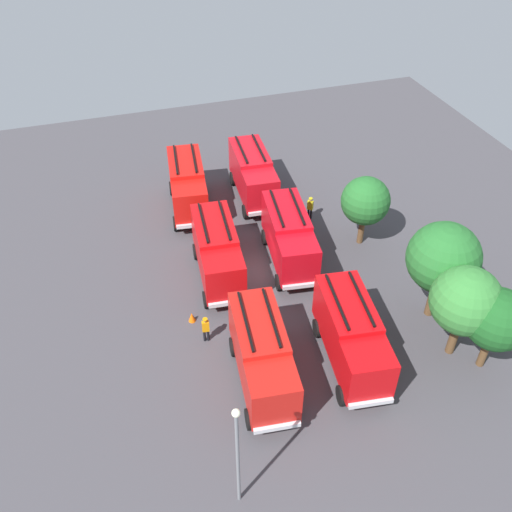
{
  "coord_description": "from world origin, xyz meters",
  "views": [
    {
      "loc": [
        27.03,
        -8.63,
        24.72
      ],
      "look_at": [
        0.0,
        0.0,
        1.4
      ],
      "focal_mm": 39.01,
      "sensor_mm": 36.0,
      "label": 1
    }
  ],
  "objects_px": {
    "fire_truck_1": "(217,251)",
    "lamppost": "(237,451)",
    "fire_truck_3": "(253,174)",
    "tree_3": "(497,319)",
    "tree_0": "(365,201)",
    "tree_2": "(466,301)",
    "tree_1": "(443,258)",
    "fire_truck_4": "(289,236)",
    "fire_truck_2": "(262,355)",
    "firefighter_1": "(206,328)",
    "traffic_cone_0": "(192,317)",
    "fire_truck_0": "(187,185)",
    "firefighter_0": "(310,207)",
    "fire_truck_5": "(352,335)"
  },
  "relations": [
    {
      "from": "fire_truck_0",
      "to": "tree_3",
      "type": "distance_m",
      "value": 23.74
    },
    {
      "from": "tree_3",
      "to": "lamppost",
      "type": "distance_m",
      "value": 15.56
    },
    {
      "from": "firefighter_1",
      "to": "traffic_cone_0",
      "type": "height_order",
      "value": "firefighter_1"
    },
    {
      "from": "tree_0",
      "to": "tree_2",
      "type": "xyz_separation_m",
      "value": [
        10.95,
        0.41,
        0.5
      ]
    },
    {
      "from": "fire_truck_0",
      "to": "fire_truck_1",
      "type": "xyz_separation_m",
      "value": [
        8.49,
        0.13,
        0.0
      ]
    },
    {
      "from": "fire_truck_1",
      "to": "fire_truck_4",
      "type": "relative_size",
      "value": 0.99
    },
    {
      "from": "fire_truck_3",
      "to": "fire_truck_1",
      "type": "bearing_deg",
      "value": -26.42
    },
    {
      "from": "fire_truck_4",
      "to": "fire_truck_5",
      "type": "bearing_deg",
      "value": 8.84
    },
    {
      "from": "fire_truck_5",
      "to": "lamppost",
      "type": "relative_size",
      "value": 1.1
    },
    {
      "from": "fire_truck_0",
      "to": "tree_3",
      "type": "bearing_deg",
      "value": 38.85
    },
    {
      "from": "fire_truck_1",
      "to": "tree_0",
      "type": "xyz_separation_m",
      "value": [
        -0.54,
        10.65,
        1.37
      ]
    },
    {
      "from": "tree_1",
      "to": "tree_3",
      "type": "distance_m",
      "value": 4.57
    },
    {
      "from": "fire_truck_3",
      "to": "lamppost",
      "type": "height_order",
      "value": "lamppost"
    },
    {
      "from": "fire_truck_0",
      "to": "traffic_cone_0",
      "type": "distance_m",
      "value": 12.38
    },
    {
      "from": "firefighter_0",
      "to": "tree_0",
      "type": "bearing_deg",
      "value": 77.98
    },
    {
      "from": "tree_2",
      "to": "tree_3",
      "type": "bearing_deg",
      "value": 39.07
    },
    {
      "from": "fire_truck_1",
      "to": "traffic_cone_0",
      "type": "height_order",
      "value": "fire_truck_1"
    },
    {
      "from": "firefighter_1",
      "to": "traffic_cone_0",
      "type": "bearing_deg",
      "value": 22.75
    },
    {
      "from": "fire_truck_0",
      "to": "tree_1",
      "type": "relative_size",
      "value": 1.13
    },
    {
      "from": "firefighter_0",
      "to": "lamppost",
      "type": "relative_size",
      "value": 0.27
    },
    {
      "from": "fire_truck_0",
      "to": "fire_truck_5",
      "type": "bearing_deg",
      "value": 24.15
    },
    {
      "from": "fire_truck_4",
      "to": "fire_truck_0",
      "type": "bearing_deg",
      "value": -140.88
    },
    {
      "from": "fire_truck_1",
      "to": "firefighter_1",
      "type": "xyz_separation_m",
      "value": [
        5.32,
        -2.13,
        -1.14
      ]
    },
    {
      "from": "fire_truck_2",
      "to": "tree_3",
      "type": "xyz_separation_m",
      "value": [
        2.64,
        12.12,
        1.46
      ]
    },
    {
      "from": "tree_3",
      "to": "traffic_cone_0",
      "type": "distance_m",
      "value": 17.25
    },
    {
      "from": "tree_2",
      "to": "tree_0",
      "type": "bearing_deg",
      "value": -177.85
    },
    {
      "from": "fire_truck_3",
      "to": "tree_1",
      "type": "xyz_separation_m",
      "value": [
        15.81,
        6.47,
        2.28
      ]
    },
    {
      "from": "fire_truck_1",
      "to": "lamppost",
      "type": "relative_size",
      "value": 1.09
    },
    {
      "from": "fire_truck_5",
      "to": "lamppost",
      "type": "bearing_deg",
      "value": -46.57
    },
    {
      "from": "fire_truck_0",
      "to": "firefighter_1",
      "type": "height_order",
      "value": "fire_truck_0"
    },
    {
      "from": "fire_truck_2",
      "to": "fire_truck_4",
      "type": "xyz_separation_m",
      "value": [
        -9.22,
        4.93,
        0.0
      ]
    },
    {
      "from": "fire_truck_0",
      "to": "fire_truck_2",
      "type": "bearing_deg",
      "value": 8.18
    },
    {
      "from": "fire_truck_3",
      "to": "tree_3",
      "type": "height_order",
      "value": "tree_3"
    },
    {
      "from": "fire_truck_5",
      "to": "tree_3",
      "type": "xyz_separation_m",
      "value": [
        2.51,
        7.02,
        1.46
      ]
    },
    {
      "from": "lamppost",
      "to": "tree_2",
      "type": "bearing_deg",
      "value": 108.61
    },
    {
      "from": "tree_1",
      "to": "traffic_cone_0",
      "type": "bearing_deg",
      "value": -105.11
    },
    {
      "from": "tree_3",
      "to": "fire_truck_3",
      "type": "bearing_deg",
      "value": -160.72
    },
    {
      "from": "tree_1",
      "to": "fire_truck_4",
      "type": "bearing_deg",
      "value": -138.42
    },
    {
      "from": "fire_truck_4",
      "to": "firefighter_0",
      "type": "relative_size",
      "value": 4.06
    },
    {
      "from": "fire_truck_0",
      "to": "tree_1",
      "type": "height_order",
      "value": "tree_1"
    },
    {
      "from": "firefighter_1",
      "to": "firefighter_0",
      "type": "bearing_deg",
      "value": -38.76
    },
    {
      "from": "fire_truck_2",
      "to": "firefighter_0",
      "type": "height_order",
      "value": "fire_truck_2"
    },
    {
      "from": "fire_truck_1",
      "to": "fire_truck_0",
      "type": "bearing_deg",
      "value": -173.65
    },
    {
      "from": "fire_truck_4",
      "to": "tree_1",
      "type": "bearing_deg",
      "value": 49.38
    },
    {
      "from": "fire_truck_0",
      "to": "firefighter_0",
      "type": "height_order",
      "value": "fire_truck_0"
    },
    {
      "from": "fire_truck_3",
      "to": "lamppost",
      "type": "xyz_separation_m",
      "value": [
        23.64,
        -8.1,
        1.8
      ]
    },
    {
      "from": "fire_truck_1",
      "to": "fire_truck_4",
      "type": "bearing_deg",
      "value": 96.47
    },
    {
      "from": "fire_truck_3",
      "to": "fire_truck_4",
      "type": "relative_size",
      "value": 0.99
    },
    {
      "from": "fire_truck_1",
      "to": "fire_truck_3",
      "type": "xyz_separation_m",
      "value": [
        -8.49,
        5.09,
        0.0
      ]
    },
    {
      "from": "tree_1",
      "to": "lamppost",
      "type": "distance_m",
      "value": 16.54
    }
  ]
}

